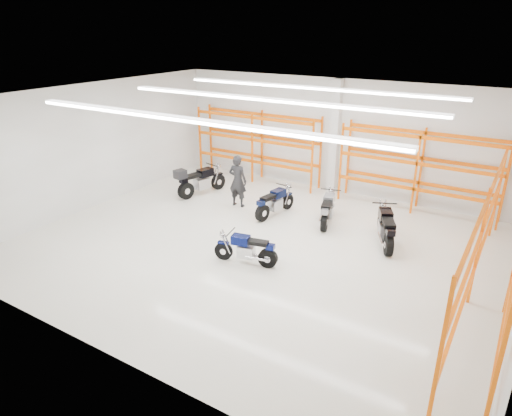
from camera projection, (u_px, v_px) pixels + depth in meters
The scene contains 12 objects.
ground at pixel (258, 244), 14.25m from camera, with size 14.00×14.00×0.00m, color beige.
room_shell at pixel (259, 141), 13.04m from camera, with size 14.02×12.02×4.51m.
motorcycle_main at pixel (248, 250), 12.95m from camera, with size 1.90×0.68×0.94m.
motorcycle_back_a at pixel (198, 181), 18.14m from camera, with size 1.00×2.38×1.23m.
motorcycle_back_b at pixel (274, 203), 16.23m from camera, with size 0.74×2.06×1.01m.
motorcycle_back_c at pixel (327, 210), 15.59m from camera, with size 0.84×2.10×1.05m.
motorcycle_back_d at pixel (386, 229), 14.08m from camera, with size 1.17×2.18×1.14m.
standing_man at pixel (238, 181), 16.94m from camera, with size 0.72×0.47×1.97m, color black.
structural_column at pixel (335, 137), 18.00m from camera, with size 0.32×0.32×4.50m, color white.
pallet_racking_back_left at pixel (257, 140), 19.56m from camera, with size 5.67×0.87×3.00m.
pallet_racking_back_right at pixel (419, 163), 16.26m from camera, with size 5.67×0.87×3.00m.
pallet_racking_side at pixel (500, 240), 10.42m from camera, with size 0.87×9.07×3.00m.
Camera 1 is at (6.63, -10.93, 6.40)m, focal length 32.00 mm.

